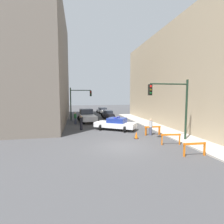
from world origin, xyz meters
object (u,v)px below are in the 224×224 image
traffic_light_near (174,101)px  pedestrian_crossing (81,122)px  traffic_light_far (78,99)px  parked_car_mid (102,110)px  police_car (116,124)px  barrier_back (152,129)px  white_truck (87,116)px  pedestrian_corner (75,118)px  parked_car_near (108,114)px  barrier_corner (153,129)px  barrier_mid (171,137)px  traffic_cone (136,135)px  barrier_front (195,147)px  pedestrian_sidewalk (151,127)px

traffic_light_near → pedestrian_crossing: 10.56m
traffic_light_far → parked_car_mid: bearing=61.4°
police_car → barrier_back: police_car is taller
white_truck → pedestrian_corner: white_truck is taller
parked_car_near → pedestrian_corner: bearing=-129.5°
barrier_back → barrier_corner: 0.15m
traffic_light_far → barrier_mid: 17.83m
white_truck → parked_car_near: (3.95, 4.41, -0.23)m
traffic_light_near → barrier_back: 3.93m
pedestrian_corner → traffic_cone: 11.03m
white_truck → traffic_cone: bearing=-77.5°
traffic_light_near → barrier_mid: (-0.83, -1.03, -2.91)m
pedestrian_crossing → barrier_front: 12.58m
parked_car_near → barrier_corner: size_ratio=2.74×
white_truck → barrier_front: size_ratio=3.49×
traffic_light_near → parked_car_near: traffic_light_near is taller
pedestrian_corner → barrier_front: (7.73, -14.73, -0.24)m
pedestrian_sidewalk → barrier_mid: bearing=-101.3°
pedestrian_corner → traffic_cone: bearing=30.5°
barrier_mid → white_truck: bearing=112.9°
white_truck → traffic_cone: 12.02m
white_truck → pedestrian_crossing: 6.25m
traffic_light_far → pedestrian_sidewalk: size_ratio=3.13×
white_truck → barrier_corner: 11.90m
police_car → traffic_cone: bearing=-133.3°
parked_car_mid → barrier_front: 28.85m
pedestrian_crossing → traffic_cone: (4.87, -5.21, -0.54)m
parked_car_near → pedestrian_corner: 8.47m
barrier_corner → pedestrian_crossing: bearing=149.7°
barrier_back → traffic_light_near: bearing=-71.9°
pedestrian_corner → barrier_back: 11.40m
pedestrian_crossing → pedestrian_sidewalk: (6.73, -4.15, 0.00)m
barrier_mid → barrier_corner: 3.63m
white_truck → barrier_mid: (5.86, -13.90, -0.29)m
traffic_light_near → police_car: traffic_light_near is taller
barrier_back → traffic_cone: (-2.03, -1.01, -0.30)m
traffic_light_far → barrier_mid: size_ratio=3.27×
traffic_light_far → barrier_back: (7.22, -12.54, -2.78)m
pedestrian_crossing → barrier_corner: bearing=-43.3°
parked_car_near → pedestrian_sidewalk: 14.83m
white_truck → barrier_back: bearing=-66.6°
white_truck → traffic_light_far: bearing=115.4°
traffic_light_near → police_car: (-3.82, 5.83, -2.81)m
traffic_light_far → police_car: size_ratio=1.05×
parked_car_near → parked_car_mid: bearing=91.4°
parked_car_near → barrier_front: parked_car_near is taller
white_truck → pedestrian_sidewalk: size_ratio=3.36×
traffic_light_far → barrier_back: 14.73m
parked_car_mid → pedestrian_crossing: size_ratio=2.67×
traffic_light_near → barrier_mid: bearing=-128.8°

